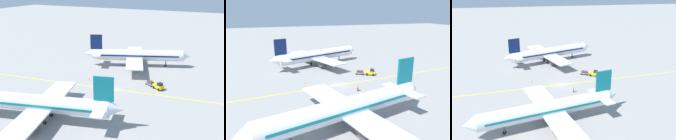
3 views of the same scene
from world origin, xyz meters
TOP-DOWN VIEW (x-y plane):
  - ground_plane at (0.00, 0.00)m, footprint 400.00×400.00m
  - apron_yellow_centreline at (0.00, 0.00)m, footprint 13.68×119.31m
  - airplane_at_gate at (-21.07, 5.78)m, footprint 28.43×35.15m
  - airplane_adjacent_stand at (22.12, 0.63)m, footprint 28.06×34.31m
  - baggage_tug_white at (5.34, -12.05)m, footprint 2.86×3.34m
  - baggage_cart_trailing at (7.04, -9.22)m, footprint 2.54×2.95m
  - ground_crew_worker at (-5.86, -2.86)m, footprint 0.57×0.29m
  - traffic_cone_near_nose at (3.59, 8.42)m, footprint 0.32×0.32m
  - traffic_cone_mid_apron at (26.35, -12.92)m, footprint 0.32×0.32m

SIDE VIEW (x-z plane):
  - ground_plane at x=0.00m, z-range 0.00..0.00m
  - apron_yellow_centreline at x=0.00m, z-range 0.00..0.01m
  - traffic_cone_near_nose at x=3.59m, z-range 0.00..0.55m
  - traffic_cone_mid_apron at x=26.35m, z-range 0.00..0.55m
  - baggage_cart_trailing at x=7.04m, z-range 0.14..1.38m
  - baggage_tug_white at x=5.34m, z-range -0.15..1.96m
  - ground_crew_worker at x=-5.86m, z-range 0.07..1.75m
  - airplane_at_gate at x=-21.07m, z-range -1.59..9.01m
  - airplane_adjacent_stand at x=22.12m, z-range -1.59..9.01m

